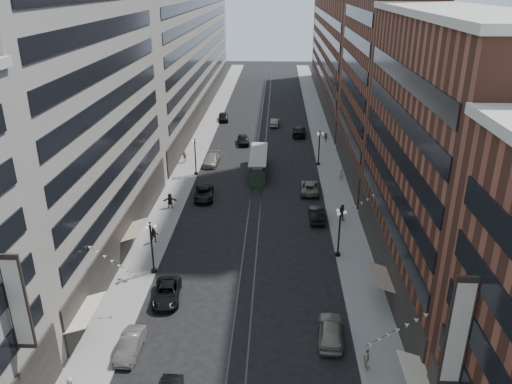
% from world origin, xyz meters
% --- Properties ---
extents(ground, '(220.00, 220.00, 0.00)m').
position_xyz_m(ground, '(0.00, 60.00, 0.00)').
color(ground, black).
rests_on(ground, ground).
extents(sidewalk_west, '(4.00, 180.00, 0.15)m').
position_xyz_m(sidewalk_west, '(-11.00, 70.00, 0.07)').
color(sidewalk_west, gray).
rests_on(sidewalk_west, ground).
extents(sidewalk_east, '(4.00, 180.00, 0.15)m').
position_xyz_m(sidewalk_east, '(11.00, 70.00, 0.07)').
color(sidewalk_east, gray).
rests_on(sidewalk_east, ground).
extents(rail_west, '(0.12, 180.00, 0.02)m').
position_xyz_m(rail_west, '(-0.70, 70.00, 0.01)').
color(rail_west, '#2D2D33').
rests_on(rail_west, ground).
extents(rail_east, '(0.12, 180.00, 0.02)m').
position_xyz_m(rail_east, '(0.70, 70.00, 0.01)').
color(rail_east, '#2D2D33').
rests_on(rail_east, ground).
extents(building_west_mid, '(8.00, 36.00, 28.00)m').
position_xyz_m(building_west_mid, '(-17.00, 33.00, 14.00)').
color(building_west_mid, gray).
rests_on(building_west_mid, ground).
extents(building_west_far, '(8.00, 90.00, 26.00)m').
position_xyz_m(building_west_far, '(-17.00, 96.00, 13.00)').
color(building_west_far, gray).
rests_on(building_west_far, ground).
extents(building_east_mid, '(8.00, 30.00, 24.00)m').
position_xyz_m(building_east_mid, '(17.00, 28.00, 12.00)').
color(building_east_mid, brown).
rests_on(building_east_mid, ground).
extents(building_east_tower, '(8.00, 26.00, 42.00)m').
position_xyz_m(building_east_tower, '(17.00, 56.00, 21.00)').
color(building_east_tower, brown).
rests_on(building_east_tower, ground).
extents(building_east_far, '(8.00, 72.00, 24.00)m').
position_xyz_m(building_east_far, '(17.00, 105.00, 12.00)').
color(building_east_far, brown).
rests_on(building_east_far, ground).
extents(lamppost_sw_far, '(1.03, 1.14, 5.52)m').
position_xyz_m(lamppost_sw_far, '(-9.20, 28.00, 3.10)').
color(lamppost_sw_far, black).
rests_on(lamppost_sw_far, sidewalk_west).
extents(lamppost_sw_mid, '(1.03, 1.14, 5.52)m').
position_xyz_m(lamppost_sw_mid, '(-9.20, 55.00, 3.10)').
color(lamppost_sw_mid, black).
rests_on(lamppost_sw_mid, sidewalk_west).
extents(lamppost_se_far, '(1.03, 1.14, 5.52)m').
position_xyz_m(lamppost_se_far, '(9.20, 32.00, 3.10)').
color(lamppost_se_far, black).
rests_on(lamppost_se_far, sidewalk_east).
extents(lamppost_se_mid, '(1.03, 1.14, 5.52)m').
position_xyz_m(lamppost_se_mid, '(9.20, 60.00, 3.10)').
color(lamppost_se_mid, black).
rests_on(lamppost_se_mid, sidewalk_east).
extents(streetcar, '(2.49, 11.26, 3.12)m').
position_xyz_m(streetcar, '(0.00, 56.22, 1.44)').
color(streetcar, '#223626').
rests_on(streetcar, ground).
extents(car_1, '(1.61, 4.32, 1.41)m').
position_xyz_m(car_1, '(-8.40, 16.69, 0.70)').
color(car_1, '#636058').
rests_on(car_1, ground).
extents(car_2, '(2.79, 5.21, 1.39)m').
position_xyz_m(car_2, '(-7.03, 23.75, 0.70)').
color(car_2, black).
rests_on(car_2, ground).
extents(car_4, '(2.38, 5.07, 1.68)m').
position_xyz_m(car_4, '(7.20, 18.88, 0.84)').
color(car_4, gray).
rests_on(car_4, ground).
extents(pedestrian_2, '(0.95, 0.65, 1.80)m').
position_xyz_m(pedestrian_2, '(-10.53, 33.98, 1.05)').
color(pedestrian_2, black).
rests_on(pedestrian_2, sidewalk_west).
extents(pedestrian_4, '(0.78, 1.16, 1.82)m').
position_xyz_m(pedestrian_4, '(9.50, 15.58, 1.06)').
color(pedestrian_4, beige).
rests_on(pedestrian_4, sidewalk_east).
extents(car_7, '(3.00, 5.56, 1.48)m').
position_xyz_m(car_7, '(-6.85, 46.48, 0.74)').
color(car_7, black).
rests_on(car_7, ground).
extents(car_8, '(2.38, 5.41, 1.55)m').
position_xyz_m(car_8, '(-7.49, 59.82, 0.77)').
color(car_8, gray).
rests_on(car_8, ground).
extents(car_9, '(2.51, 5.03, 1.65)m').
position_xyz_m(car_9, '(-8.40, 86.41, 0.82)').
color(car_9, black).
rests_on(car_9, ground).
extents(car_10, '(1.71, 4.88, 1.61)m').
position_xyz_m(car_10, '(7.57, 40.70, 0.80)').
color(car_10, black).
rests_on(car_10, ground).
extents(car_11, '(2.81, 5.56, 1.51)m').
position_xyz_m(car_11, '(7.26, 49.21, 0.75)').
color(car_11, '#626157').
rests_on(car_11, ground).
extents(car_12, '(2.68, 5.96, 1.69)m').
position_xyz_m(car_12, '(6.80, 76.39, 0.85)').
color(car_12, black).
rests_on(car_12, ground).
extents(car_13, '(2.56, 5.01, 1.63)m').
position_xyz_m(car_13, '(-3.23, 70.59, 0.82)').
color(car_13, black).
rests_on(car_13, ground).
extents(car_14, '(1.86, 4.58, 1.48)m').
position_xyz_m(car_14, '(2.20, 82.88, 0.74)').
color(car_14, gray).
rests_on(car_14, ground).
extents(pedestrian_5, '(1.83, 0.78, 1.91)m').
position_xyz_m(pedestrian_5, '(-10.64, 43.14, 1.11)').
color(pedestrian_5, black).
rests_on(pedestrian_5, sidewalk_west).
extents(pedestrian_6, '(1.23, 0.82, 1.93)m').
position_xyz_m(pedestrian_6, '(-11.77, 60.21, 1.11)').
color(pedestrian_6, '#BBAE9B').
rests_on(pedestrian_6, sidewalk_west).
extents(pedestrian_7, '(1.05, 1.01, 1.94)m').
position_xyz_m(pedestrian_7, '(10.59, 40.62, 1.12)').
color(pedestrian_7, black).
rests_on(pedestrian_7, sidewalk_east).
extents(pedestrian_8, '(0.70, 0.46, 1.89)m').
position_xyz_m(pedestrian_8, '(11.97, 53.43, 1.09)').
color(pedestrian_8, '#A39E87').
rests_on(pedestrian_8, sidewalk_east).
extents(pedestrian_9, '(1.08, 0.57, 1.59)m').
position_xyz_m(pedestrian_9, '(11.38, 72.05, 0.95)').
color(pedestrian_9, black).
rests_on(pedestrian_9, sidewalk_east).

